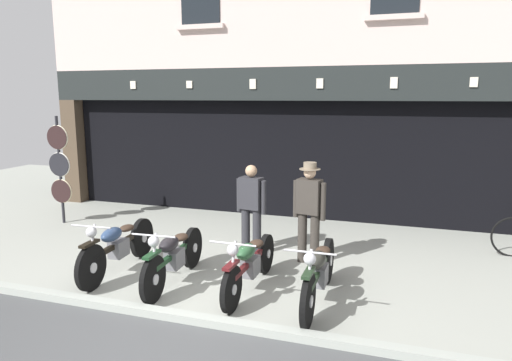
{
  "coord_description": "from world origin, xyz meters",
  "views": [
    {
      "loc": [
        2.54,
        -4.65,
        2.7
      ],
      "look_at": [
        0.1,
        2.77,
        1.27
      ],
      "focal_mm": 32.66,
      "sensor_mm": 36.0,
      "label": 1
    }
  ],
  "objects": [
    {
      "name": "motorcycle_left",
      "position": [
        -1.63,
        1.2,
        0.43
      ],
      "size": [
        0.62,
        2.11,
        0.93
      ],
      "rotation": [
        0.0,
        0.0,
        3.19
      ],
      "color": "black",
      "rests_on": "ground"
    },
    {
      "name": "salesman_left",
      "position": [
        0.04,
        2.68,
        0.85
      ],
      "size": [
        0.55,
        0.28,
        1.55
      ],
      "rotation": [
        0.0,
        0.0,
        2.97
      ],
      "color": "#2D2D33",
      "rests_on": "ground"
    },
    {
      "name": "motorcycle_center_left",
      "position": [
        -0.6,
        1.07,
        0.42
      ],
      "size": [
        0.62,
        1.99,
        0.92
      ],
      "rotation": [
        0.0,
        0.0,
        3.2
      ],
      "color": "black",
      "rests_on": "ground"
    },
    {
      "name": "advert_board_near",
      "position": [
        2.79,
        5.4,
        1.85
      ],
      "size": [
        0.72,
        0.03,
        1.08
      ],
      "color": "silver"
    },
    {
      "name": "motorcycle_center_right",
      "position": [
        1.52,
        1.09,
        0.43
      ],
      "size": [
        0.62,
        2.1,
        0.92
      ],
      "rotation": [
        0.0,
        0.0,
        3.15
      ],
      "color": "black",
      "rests_on": "ground"
    },
    {
      "name": "tyre_sign_pole",
      "position": [
        -4.45,
        3.29,
        1.25
      ],
      "size": [
        0.52,
        0.06,
        2.29
      ],
      "color": "#232328",
      "rests_on": "ground"
    },
    {
      "name": "motorcycle_center",
      "position": [
        0.53,
        1.17,
        0.41
      ],
      "size": [
        0.62,
        2.03,
        0.89
      ],
      "rotation": [
        0.0,
        0.0,
        3.13
      ],
      "color": "black",
      "rests_on": "ground"
    },
    {
      "name": "shop_facade",
      "position": [
        0.0,
        6.99,
        1.77
      ],
      "size": [
        11.93,
        4.42,
        6.63
      ],
      "color": "black",
      "rests_on": "ground"
    },
    {
      "name": "shopkeeper_center",
      "position": [
        1.07,
        2.54,
        0.92
      ],
      "size": [
        0.55,
        0.34,
        1.66
      ],
      "rotation": [
        0.0,
        0.0,
        2.94
      ],
      "color": "#38332D",
      "rests_on": "ground"
    }
  ]
}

